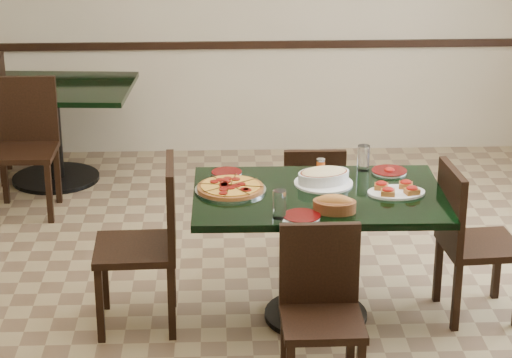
{
  "coord_description": "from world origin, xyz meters",
  "views": [
    {
      "loc": [
        -0.32,
        -5.19,
        2.7
      ],
      "look_at": [
        -0.1,
        0.0,
        0.76
      ],
      "focal_mm": 70.0,
      "sensor_mm": 36.0,
      "label": 1
    }
  ],
  "objects_px": {
    "lasagna_casserole": "(324,176)",
    "bread_basket": "(334,204)",
    "main_table": "(318,224)",
    "back_chair_near": "(25,138)",
    "chair_far": "(313,201)",
    "chair_near": "(321,303)",
    "chair_right": "(467,234)",
    "pepperoni_pizza": "(230,188)",
    "bruschetta_platter": "(396,190)",
    "back_table": "(51,115)",
    "chair_left": "(151,235)"
  },
  "relations": [
    {
      "from": "chair_far",
      "to": "back_chair_near",
      "type": "xyz_separation_m",
      "value": [
        -1.92,
        1.04,
        0.09
      ]
    },
    {
      "from": "lasagna_casserole",
      "to": "pepperoni_pizza",
      "type": "bearing_deg",
      "value": 171.84
    },
    {
      "from": "chair_far",
      "to": "bruschetta_platter",
      "type": "relative_size",
      "value": 2.42
    },
    {
      "from": "pepperoni_pizza",
      "to": "bruschetta_platter",
      "type": "bearing_deg",
      "value": -5.22
    },
    {
      "from": "chair_left",
      "to": "lasagna_casserole",
      "type": "xyz_separation_m",
      "value": [
        0.95,
        0.16,
        0.27
      ]
    },
    {
      "from": "back_table",
      "to": "lasagna_casserole",
      "type": "height_order",
      "value": "lasagna_casserole"
    },
    {
      "from": "chair_right",
      "to": "pepperoni_pizza",
      "type": "bearing_deg",
      "value": 83.52
    },
    {
      "from": "main_table",
      "to": "bruschetta_platter",
      "type": "distance_m",
      "value": 0.47
    },
    {
      "from": "chair_left",
      "to": "chair_near",
      "type": "bearing_deg",
      "value": 49.06
    },
    {
      "from": "back_table",
      "to": "back_chair_near",
      "type": "bearing_deg",
      "value": -95.58
    },
    {
      "from": "main_table",
      "to": "back_chair_near",
      "type": "height_order",
      "value": "back_chair_near"
    },
    {
      "from": "bruschetta_platter",
      "to": "chair_right",
      "type": "bearing_deg",
      "value": -0.05
    },
    {
      "from": "back_chair_near",
      "to": "pepperoni_pizza",
      "type": "relative_size",
      "value": 2.43
    },
    {
      "from": "main_table",
      "to": "lasagna_casserole",
      "type": "bearing_deg",
      "value": 73.99
    },
    {
      "from": "chair_far",
      "to": "pepperoni_pizza",
      "type": "distance_m",
      "value": 0.87
    },
    {
      "from": "back_table",
      "to": "bruschetta_platter",
      "type": "relative_size",
      "value": 3.91
    },
    {
      "from": "chair_far",
      "to": "chair_left",
      "type": "relative_size",
      "value": 0.84
    },
    {
      "from": "back_table",
      "to": "bread_basket",
      "type": "relative_size",
      "value": 5.23
    },
    {
      "from": "chair_near",
      "to": "lasagna_casserole",
      "type": "height_order",
      "value": "lasagna_casserole"
    },
    {
      "from": "chair_right",
      "to": "back_table",
      "type": "bearing_deg",
      "value": 44.65
    },
    {
      "from": "chair_near",
      "to": "bread_basket",
      "type": "bearing_deg",
      "value": 75.93
    },
    {
      "from": "main_table",
      "to": "pepperoni_pizza",
      "type": "height_order",
      "value": "pepperoni_pizza"
    },
    {
      "from": "main_table",
      "to": "chair_far",
      "type": "xyz_separation_m",
      "value": [
        0.04,
        0.68,
        -0.13
      ]
    },
    {
      "from": "lasagna_casserole",
      "to": "main_table",
      "type": "bearing_deg",
      "value": -123.92
    },
    {
      "from": "chair_right",
      "to": "pepperoni_pizza",
      "type": "relative_size",
      "value": 2.27
    },
    {
      "from": "chair_right",
      "to": "chair_far",
      "type": "bearing_deg",
      "value": 45.25
    },
    {
      "from": "chair_left",
      "to": "bread_basket",
      "type": "relative_size",
      "value": 3.85
    },
    {
      "from": "chair_near",
      "to": "back_table",
      "type": "bearing_deg",
      "value": 119.44
    },
    {
      "from": "chair_near",
      "to": "chair_right",
      "type": "height_order",
      "value": "chair_right"
    },
    {
      "from": "back_table",
      "to": "bread_basket",
      "type": "height_order",
      "value": "bread_basket"
    },
    {
      "from": "chair_right",
      "to": "bruschetta_platter",
      "type": "height_order",
      "value": "chair_right"
    },
    {
      "from": "chair_right",
      "to": "bread_basket",
      "type": "distance_m",
      "value": 0.87
    },
    {
      "from": "main_table",
      "to": "back_chair_near",
      "type": "bearing_deg",
      "value": 138.44
    },
    {
      "from": "back_table",
      "to": "chair_left",
      "type": "height_order",
      "value": "chair_left"
    },
    {
      "from": "chair_near",
      "to": "lasagna_casserole",
      "type": "relative_size",
      "value": 2.49
    },
    {
      "from": "chair_near",
      "to": "lasagna_casserole",
      "type": "distance_m",
      "value": 0.92
    },
    {
      "from": "lasagna_casserole",
      "to": "bread_basket",
      "type": "height_order",
      "value": "bread_basket"
    },
    {
      "from": "back_table",
      "to": "chair_far",
      "type": "distance_m",
      "value": 2.44
    },
    {
      "from": "lasagna_casserole",
      "to": "chair_far",
      "type": "bearing_deg",
      "value": 73.06
    },
    {
      "from": "chair_near",
      "to": "lasagna_casserole",
      "type": "xyz_separation_m",
      "value": [
        0.1,
        0.85,
        0.33
      ]
    },
    {
      "from": "back_table",
      "to": "bruschetta_platter",
      "type": "height_order",
      "value": "bruschetta_platter"
    },
    {
      "from": "chair_near",
      "to": "back_chair_near",
      "type": "xyz_separation_m",
      "value": [
        -1.83,
        2.44,
        0.07
      ]
    },
    {
      "from": "main_table",
      "to": "bruschetta_platter",
      "type": "relative_size",
      "value": 4.16
    },
    {
      "from": "back_table",
      "to": "main_table",
      "type": "bearing_deg",
      "value": -47.99
    },
    {
      "from": "bread_basket",
      "to": "pepperoni_pizza",
      "type": "bearing_deg",
      "value": 158.58
    },
    {
      "from": "pepperoni_pizza",
      "to": "main_table",
      "type": "bearing_deg",
      "value": -6.61
    },
    {
      "from": "pepperoni_pizza",
      "to": "lasagna_casserole",
      "type": "height_order",
      "value": "lasagna_casserole"
    },
    {
      "from": "chair_near",
      "to": "chair_right",
      "type": "xyz_separation_m",
      "value": [
        0.88,
        0.72,
        0.03
      ]
    },
    {
      "from": "main_table",
      "to": "back_chair_near",
      "type": "distance_m",
      "value": 2.55
    },
    {
      "from": "pepperoni_pizza",
      "to": "lasagna_casserole",
      "type": "relative_size",
      "value": 1.16
    }
  ]
}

